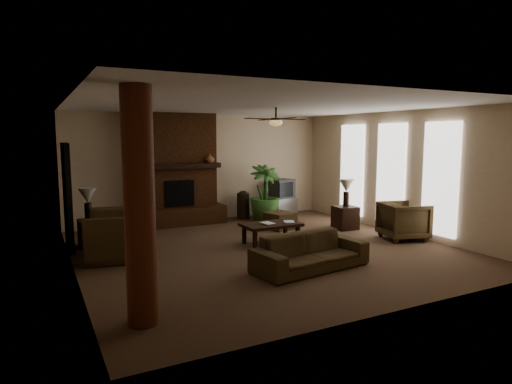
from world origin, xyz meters
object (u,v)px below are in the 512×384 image
lamp_left (88,198)px  lamp_right (346,188)px  armchair_right (404,219)px  floor_vase (243,203)px  coffee_table (271,226)px  floor_plant (265,205)px  side_table_right (345,218)px  log_column (140,208)px  tv_stand (282,206)px  side_table_left (92,233)px  ottoman (280,221)px  armchair_left (120,227)px  sofa (310,246)px

lamp_left → lamp_right: (5.75, -0.93, 0.00)m
armchair_right → floor_vase: 4.29m
lamp_left → coffee_table: bearing=-22.7°
floor_plant → side_table_right: (1.25, -1.79, -0.14)m
floor_vase → side_table_right: (1.62, -2.33, -0.16)m
log_column → tv_stand: (5.18, 5.55, -1.15)m
coffee_table → tv_stand: size_ratio=1.41×
side_table_left → side_table_right: 5.74m
floor_plant → side_table_left: bearing=-169.6°
armchair_right → ottoman: (-1.83, 2.16, -0.25)m
log_column → lamp_right: size_ratio=4.31×
armchair_left → ottoman: armchair_left is taller
sofa → side_table_left: (-3.07, 3.30, -0.12)m
tv_stand → lamp_right: bearing=-97.7°
armchair_right → side_table_left: armchair_right is taller
coffee_table → lamp_left: bearing=157.3°
lamp_right → sofa: bearing=-138.2°
side_table_left → armchair_right: bearing=-21.7°
coffee_table → tv_stand: 3.38m
coffee_table → ottoman: (0.92, 1.19, -0.17)m
sofa → armchair_right: 3.15m
coffee_table → tv_stand: (1.90, 2.79, -0.12)m
floor_vase → sofa: bearing=-101.8°
side_table_left → lamp_right: 5.82m
side_table_right → lamp_left: bearing=170.4°
tv_stand → floor_plant: size_ratio=0.57×
log_column → tv_stand: 7.68m
coffee_table → side_table_right: size_ratio=2.18×
armchair_left → floor_plant: armchair_left is taller
lamp_right → tv_stand: bearing=101.2°
ottoman → side_table_right: side_table_right is taller
sofa → lamp_left: bearing=126.1°
ottoman → side_table_right: bearing=-27.5°
tv_stand → lamp_right: size_ratio=1.31×
sofa → tv_stand: (2.17, 4.64, -0.15)m
floor_vase → lamp_right: bearing=-54.0°
armchair_right → ottoman: 2.85m
armchair_right → tv_stand: (-0.85, 3.77, -0.20)m
armchair_left → floor_vase: size_ratio=1.70×
ottoman → lamp_left: (-4.32, 0.24, 0.80)m
sofa → lamp_left: (-3.13, 3.28, 0.60)m
sofa → floor_plant: (1.34, 4.11, 0.02)m
ottoman → side_table_left: 4.27m
sofa → ottoman: bearing=61.1°
side_table_left → sofa: bearing=-47.1°
armchair_right → floor_vase: bearing=44.5°
armchair_right → coffee_table: bearing=86.3°
tv_stand → armchair_right: bearing=-96.3°
floor_vase → floor_plant: 0.65m
armchair_right → side_table_left: (-6.09, 2.42, -0.17)m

